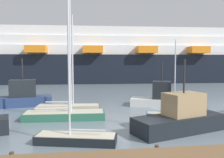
{
  "coord_description": "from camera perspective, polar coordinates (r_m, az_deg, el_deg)",
  "views": [
    {
      "loc": [
        -4.3,
        -15.55,
        5.43
      ],
      "look_at": [
        0.0,
        16.92,
        2.83
      ],
      "focal_mm": 38.77,
      "sensor_mm": 36.0,
      "label": 1
    }
  ],
  "objects": [
    {
      "name": "ground_plane",
      "position": [
        17.03,
        7.73,
        -14.1
      ],
      "size": [
        600.0,
        600.0,
        0.0
      ],
      "primitive_type": "plane",
      "color": "slate"
    },
    {
      "name": "dock_pier",
      "position": [
        13.71,
        11.92,
        -17.81
      ],
      "size": [
        19.84,
        2.13,
        0.57
      ],
      "color": "brown",
      "rests_on": "ground_plane"
    },
    {
      "name": "sailboat_2",
      "position": [
        26.67,
        -10.26,
        -6.21
      ],
      "size": [
        6.68,
        2.17,
        10.16
      ],
      "rotation": [
        0.0,
        0.0,
        -0.09
      ],
      "color": "#BCB29E",
      "rests_on": "ground_plane"
    },
    {
      "name": "sailboat_3",
      "position": [
        23.26,
        13.61,
        -8.17
      ],
      "size": [
        4.5,
        2.38,
        7.26
      ],
      "rotation": [
        0.0,
        0.0,
        -0.32
      ],
      "color": "navy",
      "rests_on": "ground_plane"
    },
    {
      "name": "sailboat_6",
      "position": [
        16.3,
        -8.51,
        -13.24
      ],
      "size": [
        5.45,
        2.67,
        10.34
      ],
      "rotation": [
        0.0,
        0.0,
        2.91
      ],
      "color": "black",
      "rests_on": "ground_plane"
    },
    {
      "name": "sailboat_7",
      "position": [
        22.74,
        -11.09,
        -7.76
      ],
      "size": [
        7.37,
        2.32,
        14.07
      ],
      "rotation": [
        0.0,
        0.0,
        -0.04
      ],
      "color": "#2D6B51",
      "rests_on": "ground_plane"
    },
    {
      "name": "fishing_boat_0",
      "position": [
        28.78,
        11.21,
        -4.44
      ],
      "size": [
        6.83,
        4.32,
        5.21
      ],
      "rotation": [
        0.0,
        0.0,
        -0.35
      ],
      "color": "white",
      "rests_on": "ground_plane"
    },
    {
      "name": "fishing_boat_1",
      "position": [
        19.24,
        15.87,
        -8.8
      ],
      "size": [
        7.7,
        4.7,
        5.49
      ],
      "rotation": [
        0.0,
        0.0,
        0.33
      ],
      "color": "black",
      "rests_on": "ground_plane"
    },
    {
      "name": "fishing_boat_3",
      "position": [
        30.41,
        -20.68,
        -3.91
      ],
      "size": [
        7.45,
        3.62,
        5.6
      ],
      "rotation": [
        0.0,
        0.0,
        0.17
      ],
      "color": "navy",
      "rests_on": "ground_plane"
    },
    {
      "name": "cruise_ship",
      "position": [
        63.29,
        -15.95,
        4.94
      ],
      "size": [
        121.22,
        22.13,
        19.2
      ],
      "rotation": [
        0.0,
        0.0,
        -0.03
      ],
      "color": "black",
      "rests_on": "ground_plane"
    }
  ]
}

